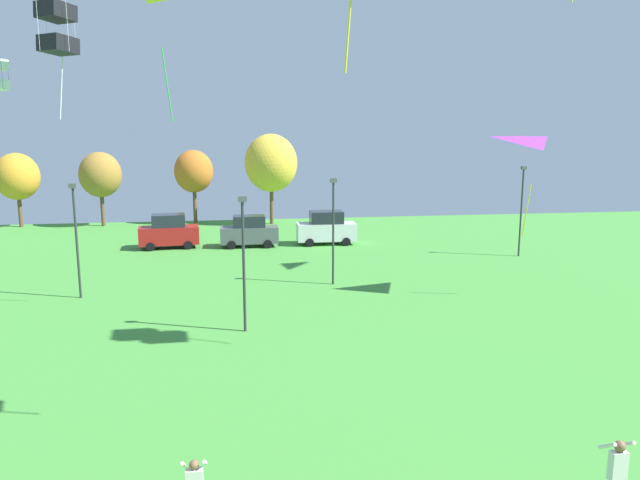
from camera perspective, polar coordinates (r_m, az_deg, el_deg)
name	(u,v)px	position (r m, az deg, el deg)	size (l,w,h in m)	color
person_standing_mid_field	(617,473)	(14.59, 27.57, -19.93)	(0.52, 0.52, 1.83)	black
kite_flying_1	(57,29)	(35.99, -24.82, 18.65)	(2.20, 2.21, 6.20)	black
kite_flying_5	(144,9)	(26.42, -17.16, 21.20)	(3.86, 3.76, 4.83)	yellow
kite_flying_7	(541,172)	(29.59, 21.27, 6.36)	(3.00, 2.33, 3.73)	purple
parked_car_leftmost	(169,232)	(44.15, -14.87, 0.81)	(4.51, 2.38, 2.56)	maroon
parked_car_second_from_left	(249,231)	(43.53, -7.10, 0.85)	(4.33, 1.92, 2.39)	#4C5156
parked_car_third_from_left	(326,228)	(44.26, 0.63, 1.20)	(4.59, 2.16, 2.60)	silver
light_post_0	(521,206)	(41.75, 19.50, 3.23)	(0.36, 0.20, 6.27)	#2D2D33
light_post_1	(244,256)	(23.94, -7.66, -1.57)	(0.36, 0.20, 5.77)	#2D2D33
light_post_2	(76,234)	(31.36, -23.20, 0.57)	(0.36, 0.20, 5.89)	#2D2D33
light_post_3	(333,225)	(31.60, 1.33, 1.52)	(0.36, 0.20, 5.97)	#2D2D33
treeline_tree_0	(17,177)	(59.75, -28.04, 5.61)	(3.93, 3.93, 6.85)	brown
treeline_tree_1	(100,175)	(57.14, -21.11, 6.09)	(3.83, 3.83, 6.93)	brown
treeline_tree_2	(194,172)	(56.49, -12.52, 6.69)	(3.71, 3.71, 7.07)	brown
treeline_tree_3	(271,163)	(54.93, -4.92, 7.66)	(5.00, 5.00, 8.59)	brown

